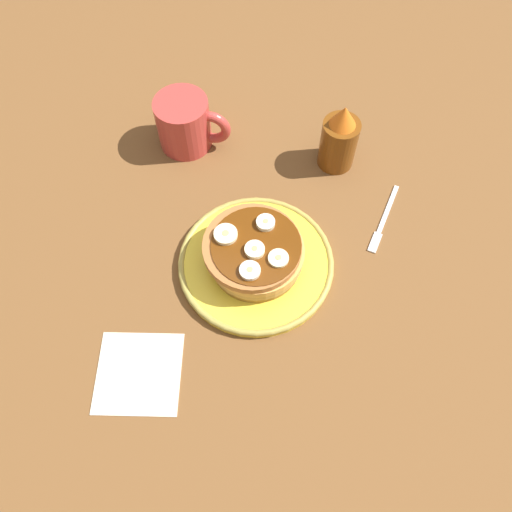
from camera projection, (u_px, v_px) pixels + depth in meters
The scene contains 12 objects.
ground_plane at pixel (256, 270), 76.72cm from camera, with size 140.00×140.00×3.00cm, color brown.
plate at pixel (256, 263), 74.66cm from camera, with size 22.41×22.41×1.58cm.
pancake_stack at pixel (256, 253), 72.15cm from camera, with size 14.34×13.94×4.82cm.
banana_slice_0 at pixel (256, 250), 69.32cm from camera, with size 2.72×2.72×0.92cm.
banana_slice_1 at pixel (250, 271), 67.87cm from camera, with size 2.82×2.82×0.85cm.
banana_slice_2 at pixel (266, 223), 71.35cm from camera, with size 2.62×2.62×0.97cm.
banana_slice_3 at pixel (226, 235), 70.50cm from camera, with size 3.26×3.26×0.88cm.
banana_slice_4 at pixel (278, 259), 68.84cm from camera, with size 2.78×2.78×0.70cm.
coffee_mug at pixel (186, 123), 82.61cm from camera, with size 12.05×8.60×8.76cm.
napkin at pixel (139, 373), 67.69cm from camera, with size 11.00×11.00×0.30cm, color beige.
fork at pixel (383, 222), 78.74cm from camera, with size 3.85×12.89×0.50cm.
syrup_bottle at pixel (339, 139), 80.00cm from camera, with size 5.80×5.80×12.03cm.
Camera 1 is at (6.77, -34.16, 66.89)cm, focal length 36.41 mm.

